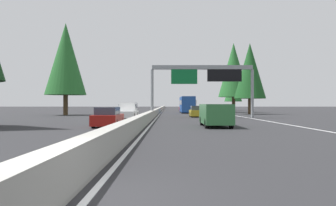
# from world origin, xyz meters

# --- Properties ---
(ground_plane) EXTENTS (320.00, 320.00, 0.00)m
(ground_plane) POSITION_xyz_m (60.00, 0.00, 0.00)
(ground_plane) COLOR #262628
(median_barrier) EXTENTS (180.00, 0.56, 0.90)m
(median_barrier) POSITION_xyz_m (80.00, 0.30, 0.45)
(median_barrier) COLOR #9E9B93
(median_barrier) RESTS_ON ground
(shoulder_stripe_right) EXTENTS (160.00, 0.16, 0.01)m
(shoulder_stripe_right) POSITION_xyz_m (70.00, -11.52, 0.01)
(shoulder_stripe_right) COLOR silver
(shoulder_stripe_right) RESTS_ON ground
(shoulder_stripe_median) EXTENTS (160.00, 0.16, 0.01)m
(shoulder_stripe_median) POSITION_xyz_m (70.00, -0.25, 0.01)
(shoulder_stripe_median) COLOR silver
(shoulder_stripe_median) RESTS_ON ground
(sign_gantry_overhead) EXTENTS (0.50, 12.68, 6.46)m
(sign_gantry_overhead) POSITION_xyz_m (34.65, -6.04, 5.14)
(sign_gantry_overhead) COLOR gray
(sign_gantry_overhead) RESTS_ON ground
(minivan_mid_left) EXTENTS (5.00, 1.95, 1.69)m
(minivan_mid_left) POSITION_xyz_m (18.83, -5.22, 0.95)
(minivan_mid_left) COLOR #2D6B38
(minivan_mid_left) RESTS_ON ground
(sedan_near_center) EXTENTS (4.40, 1.80, 1.47)m
(sedan_near_center) POSITION_xyz_m (37.74, -5.47, 0.68)
(sedan_near_center) COLOR #AD931E
(sedan_near_center) RESTS_ON ground
(sedan_far_left) EXTENTS (4.40, 1.80, 1.47)m
(sedan_far_left) POSITION_xyz_m (77.33, -5.35, 0.68)
(sedan_far_left) COLOR red
(sedan_far_left) RESTS_ON ground
(box_truck_mid_right) EXTENTS (8.50, 2.40, 2.95)m
(box_truck_mid_right) POSITION_xyz_m (98.85, -9.16, 1.61)
(box_truck_mid_right) COLOR white
(box_truck_mid_right) RESTS_ON ground
(bus_mid_center) EXTENTS (11.50, 2.55, 3.10)m
(bus_mid_center) POSITION_xyz_m (58.37, -5.33, 1.72)
(bus_mid_center) COLOR #1E4793
(bus_mid_center) RESTS_ON ground
(oncoming_near) EXTENTS (4.40, 1.80, 1.47)m
(oncoming_near) POSITION_xyz_m (18.93, 2.83, 0.68)
(oncoming_near) COLOR maroon
(oncoming_near) RESTS_ON ground
(oncoming_far) EXTENTS (5.60, 2.00, 1.86)m
(oncoming_far) POSITION_xyz_m (31.01, 2.86, 0.91)
(oncoming_far) COLOR white
(oncoming_far) RESTS_ON ground
(conifer_right_near) EXTENTS (5.29, 5.29, 12.03)m
(conifer_right_near) POSITION_xyz_m (49.93, -15.50, 7.31)
(conifer_right_near) COLOR #4C3823
(conifer_right_near) RESTS_ON ground
(conifer_right_mid) EXTENTS (6.38, 6.38, 14.51)m
(conifer_right_mid) POSITION_xyz_m (63.14, -15.36, 8.82)
(conifer_right_mid) COLOR #4C3823
(conifer_right_mid) RESTS_ON ground
(conifer_right_far) EXTENTS (4.85, 4.85, 11.02)m
(conifer_right_far) POSITION_xyz_m (85.53, -19.67, 6.70)
(conifer_right_far) COLOR #4C3823
(conifer_right_far) RESTS_ON ground
(conifer_left_near) EXTENTS (6.23, 6.23, 14.17)m
(conifer_left_near) POSITION_xyz_m (44.77, 14.07, 8.62)
(conifer_left_near) COLOR #4C3823
(conifer_left_near) RESTS_ON ground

